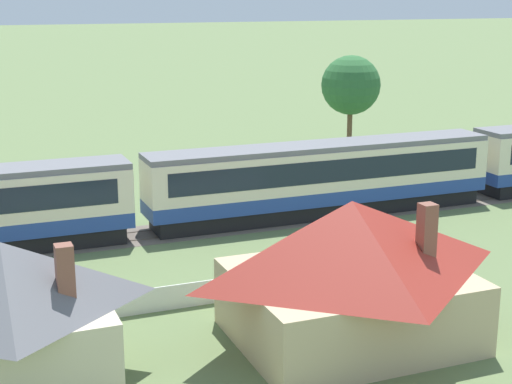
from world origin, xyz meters
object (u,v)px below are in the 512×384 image
at_px(cottage_grey_roof_2, 5,311).
at_px(yard_tree_1, 351,85).
at_px(passenger_train, 327,175).
at_px(cottage_red_roof, 350,269).

distance_m(cottage_grey_roof_2, yard_tree_1, 40.44).
height_order(passenger_train, cottage_grey_roof_2, cottage_grey_roof_2).
bearing_deg(passenger_train, cottage_red_roof, -113.91).
distance_m(cottage_grey_roof_2, cottage_red_roof, 12.16).
bearing_deg(cottage_red_roof, yard_tree_1, 61.61).
distance_m(cottage_red_roof, yard_tree_1, 34.05).
relative_size(cottage_grey_roof_2, yard_tree_1, 0.89).
xyz_separation_m(passenger_train, yard_tree_1, (9.22, 14.27, 3.32)).
bearing_deg(passenger_train, cottage_grey_roof_2, -142.66).
height_order(cottage_grey_roof_2, yard_tree_1, yard_tree_1).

